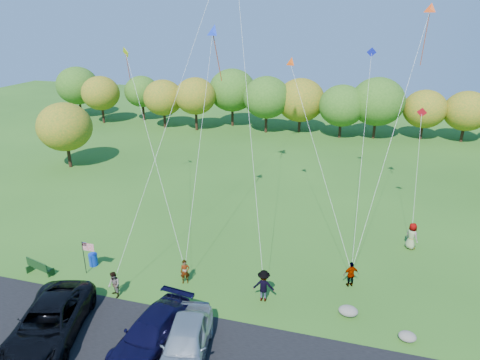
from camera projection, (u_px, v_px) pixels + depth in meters
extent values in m
plane|color=#295819|center=(205.00, 304.00, 24.41)|extent=(140.00, 140.00, 0.00)
cube|color=black|center=(177.00, 353.00, 20.82)|extent=(44.00, 6.00, 0.06)
cylinder|color=#381F14|center=(76.00, 108.00, 66.96)|extent=(0.36, 0.36, 3.17)
ellipsoid|color=#2B5E19|center=(73.00, 86.00, 65.69)|extent=(5.81, 5.81, 5.23)
cylinder|color=#381F14|center=(105.00, 111.00, 66.09)|extent=(0.36, 0.36, 2.54)
ellipsoid|color=#3F681A|center=(102.00, 88.00, 64.78)|extent=(7.19, 7.19, 6.47)
cylinder|color=#381F14|center=(126.00, 117.00, 62.84)|extent=(0.36, 0.36, 2.35)
ellipsoid|color=#3F681A|center=(124.00, 96.00, 61.70)|extent=(6.00, 6.00, 5.40)
cylinder|color=#381F14|center=(164.00, 117.00, 62.22)|extent=(0.36, 0.36, 2.67)
ellipsoid|color=#3F681A|center=(163.00, 96.00, 61.08)|extent=(5.47, 5.47, 4.92)
cylinder|color=#381F14|center=(201.00, 116.00, 62.84)|extent=(0.36, 0.36, 2.72)
ellipsoid|color=#2B5E19|center=(200.00, 95.00, 61.74)|extent=(5.11, 5.11, 4.60)
cylinder|color=#381F14|center=(236.00, 121.00, 60.21)|extent=(0.36, 0.36, 2.55)
ellipsoid|color=#2B5E19|center=(236.00, 95.00, 58.91)|extent=(7.11, 7.11, 6.40)
cylinder|color=#381F14|center=(260.00, 125.00, 58.24)|extent=(0.36, 0.36, 2.39)
ellipsoid|color=#2B5E19|center=(260.00, 102.00, 57.09)|extent=(5.94, 5.94, 5.35)
cylinder|color=#381F14|center=(303.00, 124.00, 58.65)|extent=(0.36, 0.36, 2.46)
ellipsoid|color=#2B5E19|center=(305.00, 99.00, 57.39)|extent=(6.78, 6.78, 6.10)
cylinder|color=#381F14|center=(339.00, 130.00, 55.84)|extent=(0.36, 0.36, 2.37)
ellipsoid|color=#2B5E19|center=(341.00, 104.00, 54.57)|extent=(7.07, 7.07, 6.36)
cylinder|color=#381F14|center=(373.00, 134.00, 54.54)|extent=(0.36, 0.36, 2.21)
ellipsoid|color=#3F681A|center=(376.00, 110.00, 53.44)|extent=(5.87, 5.87, 5.28)
cylinder|color=#381F14|center=(414.00, 135.00, 52.97)|extent=(0.36, 0.36, 2.77)
ellipsoid|color=#3F681A|center=(418.00, 109.00, 51.82)|extent=(5.48, 5.48, 4.93)
cylinder|color=#381F14|center=(455.00, 133.00, 53.42)|extent=(0.36, 0.36, 2.85)
ellipsoid|color=#3F681A|center=(460.00, 105.00, 52.12)|extent=(6.54, 6.54, 5.89)
cylinder|color=#381F14|center=(69.00, 155.00, 45.64)|extent=(0.36, 0.36, 2.60)
ellipsoid|color=#3F681A|center=(65.00, 127.00, 44.50)|extent=(5.60, 5.60, 5.04)
imported|color=black|center=(49.00, 323.00, 21.51)|extent=(4.68, 7.10, 1.81)
imported|color=black|center=(151.00, 333.00, 20.93)|extent=(2.90, 5.79, 1.61)
imported|color=#B2B9BD|center=(186.00, 342.00, 20.23)|extent=(3.09, 5.61, 1.81)
imported|color=#4C4C59|center=(185.00, 272.00, 26.04)|extent=(0.68, 0.58, 1.57)
imported|color=#4C4C59|center=(114.00, 285.00, 24.74)|extent=(1.00, 0.97, 1.63)
imported|color=#4C4C59|center=(264.00, 286.00, 24.40)|extent=(1.30, 0.81, 1.94)
imported|color=#4C4C59|center=(351.00, 274.00, 25.72)|extent=(1.04, 0.79, 1.65)
imported|color=#4C4C59|center=(412.00, 236.00, 29.82)|extent=(1.10, 1.12, 1.95)
cube|color=black|center=(40.00, 268.00, 27.07)|extent=(1.89, 0.61, 0.06)
cube|color=black|center=(37.00, 265.00, 26.78)|extent=(1.88, 0.54, 0.59)
cube|color=black|center=(30.00, 269.00, 27.35)|extent=(0.20, 0.49, 0.45)
cube|color=black|center=(51.00, 273.00, 26.94)|extent=(0.20, 0.49, 0.45)
cylinder|color=#0B2EAC|center=(93.00, 260.00, 28.00)|extent=(0.56, 0.56, 0.84)
cylinder|color=black|center=(84.00, 258.00, 26.89)|extent=(0.05, 0.05, 2.28)
cube|color=red|center=(88.00, 247.00, 26.49)|extent=(0.82, 0.55, 0.02)
cube|color=navy|center=(84.00, 244.00, 26.50)|extent=(0.33, 0.02, 0.25)
ellipsoid|color=gray|center=(348.00, 311.00, 23.42)|extent=(1.07, 0.83, 0.53)
ellipsoid|color=gray|center=(407.00, 336.00, 21.62)|extent=(0.89, 0.74, 0.46)
cone|color=#1534D4|center=(213.00, 32.00, 26.50)|extent=(1.06, 0.79, 0.89)
cone|color=#E54B0E|center=(291.00, 63.00, 30.77)|extent=(0.86, 0.64, 0.80)
cone|color=red|center=(430.00, 9.00, 27.23)|extent=(0.97, 0.70, 0.80)
cube|color=red|center=(422.00, 112.00, 30.06)|extent=(0.70, 0.18, 0.70)
cube|color=#C9D712|center=(126.00, 52.00, 32.90)|extent=(0.73, 0.51, 0.82)
cube|color=#121BB8|center=(372.00, 52.00, 34.24)|extent=(0.77, 0.18, 0.76)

